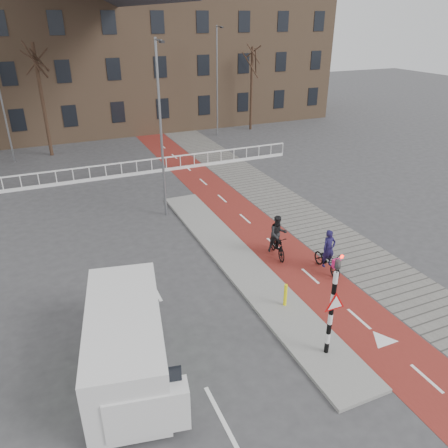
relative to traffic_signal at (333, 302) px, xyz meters
name	(u,v)px	position (x,y,z in m)	size (l,w,h in m)	color
ground	(306,313)	(0.60, 2.02, -1.99)	(120.00, 120.00, 0.00)	#38383A
bike_lane	(229,205)	(2.10, 12.02, -1.98)	(2.50, 60.00, 0.01)	maroon
sidewalk	(273,197)	(4.90, 12.02, -1.98)	(3.00, 60.00, 0.01)	slate
curb_island	(240,263)	(-0.10, 6.02, -1.93)	(1.80, 16.00, 0.12)	gray
traffic_signal	(333,302)	(0.00, 0.00, 0.00)	(0.80, 0.80, 3.68)	black
bollard	(285,295)	(0.07, 2.63, -1.44)	(0.12, 0.12, 0.85)	#F7ED0D
cyclist_near	(328,258)	(2.94, 4.11, -1.37)	(0.63, 1.75, 1.83)	black
cyclist_far	(277,240)	(1.67, 6.00, -1.19)	(0.90, 1.82, 1.90)	black
van	(126,343)	(-5.76, 1.67, -0.84)	(2.97, 5.38, 2.18)	silver
railing	(90,177)	(-4.40, 19.02, -1.68)	(28.00, 0.10, 0.99)	silver
townhouse_row	(77,37)	(-2.40, 34.02, 5.82)	(46.00, 10.00, 15.90)	#7F6047
tree_mid	(43,102)	(-6.23, 26.06, 1.95)	(0.25, 0.25, 7.88)	black
tree_right	(251,89)	(11.17, 27.47, 1.56)	(0.23, 0.23, 7.09)	black
streetlight_near	(161,134)	(-1.50, 12.14, 2.33)	(0.12, 0.12, 8.65)	slate
streetlight_left	(3,107)	(-8.81, 25.29, 1.88)	(0.12, 0.12, 7.73)	slate
streetlight_right	(217,83)	(7.49, 26.57, 2.41)	(0.12, 0.12, 8.81)	slate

